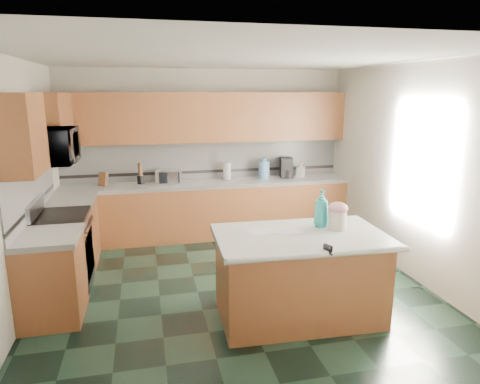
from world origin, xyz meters
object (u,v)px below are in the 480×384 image
object	(u,v)px
island_top	(300,237)
treat_jar	(337,220)
soap_bottle_island	(321,208)
coffee_maker	(286,167)
toaster_oven	(169,177)
island_base	(299,278)
knife_block	(103,179)

from	to	relation	value
island_top	treat_jar	size ratio (longest dim) A/B	8.76
treat_jar	soap_bottle_island	world-z (taller)	soap_bottle_island
treat_jar	soap_bottle_island	size ratio (longest dim) A/B	0.49
coffee_maker	island_top	bearing A→B (deg)	-95.82
toaster_oven	coffee_maker	bearing A→B (deg)	22.64
island_top	coffee_maker	world-z (taller)	coffee_maker
island_base	treat_jar	bearing A→B (deg)	10.10
toaster_oven	island_top	bearing A→B (deg)	-46.03
soap_bottle_island	knife_block	distance (m)	3.61
island_base	treat_jar	size ratio (longest dim) A/B	8.26
island_base	soap_bottle_island	xyz separation A→B (m)	(0.30, 0.19, 0.69)
island_base	island_top	size ratio (longest dim) A/B	0.94
toaster_oven	coffee_maker	world-z (taller)	coffee_maker
island_top	soap_bottle_island	size ratio (longest dim) A/B	4.32
island_top	knife_block	world-z (taller)	knife_block
treat_jar	knife_block	distance (m)	3.79
soap_bottle_island	knife_block	size ratio (longest dim) A/B	1.92
treat_jar	coffee_maker	size ratio (longest dim) A/B	0.59
soap_bottle_island	toaster_oven	xyz separation A→B (m)	(-1.46, 2.65, -0.10)
treat_jar	knife_block	xyz separation A→B (m)	(-2.58, 2.78, 0.01)
knife_block	island_base	bearing A→B (deg)	-31.18
island_base	knife_block	size ratio (longest dim) A/B	7.83
island_top	knife_block	bearing A→B (deg)	129.38
soap_bottle_island	treat_jar	bearing A→B (deg)	-42.24
coffee_maker	island_base	bearing A→B (deg)	-95.82
toaster_oven	coffee_maker	xyz separation A→B (m)	(1.97, 0.03, 0.07)
island_base	island_top	world-z (taller)	island_top
knife_block	island_top	bearing A→B (deg)	-31.18
island_base	toaster_oven	world-z (taller)	toaster_oven
island_base	treat_jar	world-z (taller)	treat_jar
island_base	soap_bottle_island	size ratio (longest dim) A/B	4.08
island_base	knife_block	world-z (taller)	knife_block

